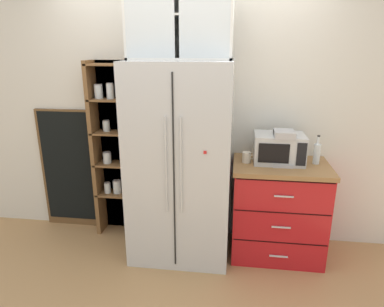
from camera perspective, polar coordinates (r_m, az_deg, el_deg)
The scene contains 11 objects.
ground_plane at distance 3.46m, azimuth -1.70°, elevation -15.71°, with size 10.65×10.65×0.00m, color tan.
wall_back_cream at distance 3.35m, azimuth -0.79°, elevation 6.80°, with size 4.95×0.10×2.55m, color silver.
refrigerator at distance 3.07m, azimuth -1.85°, elevation -1.53°, with size 0.90×0.72×1.80m.
pantry_shelf_column at distance 3.52m, azimuth -12.60°, elevation 0.88°, with size 0.49×0.25×1.78m.
counter_cabinet at distance 3.29m, azimuth 14.26°, elevation -9.13°, with size 0.85×0.60×0.90m.
microwave at distance 3.12m, azimuth 14.46°, elevation 0.85°, with size 0.44×0.33×0.26m.
coffee_maker at distance 3.08m, azimuth 15.08°, elevation 1.06°, with size 0.17×0.20×0.31m.
mug_cream at distance 3.08m, azimuth 9.23°, elevation -0.63°, with size 0.11×0.08×0.10m.
bottle_clear at distance 3.19m, azimuth 20.37°, elevation 0.33°, with size 0.06×0.06×0.26m.
upper_cabinet at distance 2.96m, azimuth -1.94°, elevation 22.15°, with size 0.86×0.32×0.69m.
chalkboard_menu at distance 3.85m, azimuth -20.11°, elevation -2.49°, with size 0.60×0.04×1.30m.
Camera 1 is at (0.48, -2.86, 1.89)m, focal length 31.57 mm.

